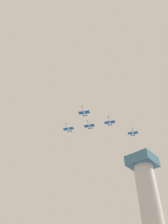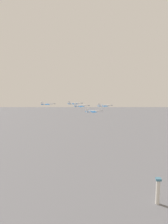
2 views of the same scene
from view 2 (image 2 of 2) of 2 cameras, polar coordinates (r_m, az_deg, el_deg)
control_tower at (r=300.09m, az=16.07°, el=-16.35°), size 6.00×6.00×29.50m
jet_lead at (r=198.58m, az=4.54°, el=1.43°), size 9.43×11.95×2.59m
jet_port_inner at (r=207.36m, az=-2.11°, el=1.91°), size 9.43×11.95×2.59m
jet_starboard_inner at (r=175.05m, az=2.07°, el=0.18°), size 9.43×11.95×2.59m
jet_port_outer at (r=190.23m, az=-0.69°, el=1.39°), size 9.43×11.95×2.59m
jet_starboard_outer at (r=218.96m, az=-8.15°, el=1.78°), size 9.43×11.95×2.59m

